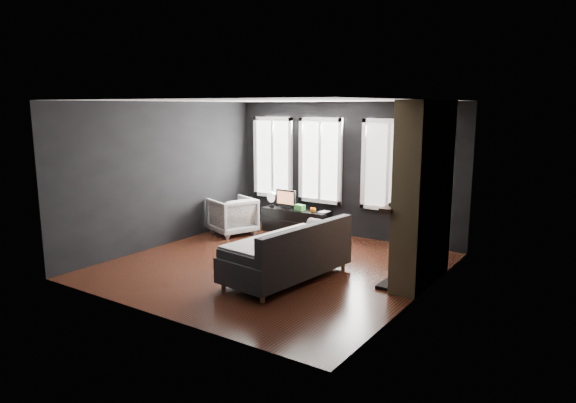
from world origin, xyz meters
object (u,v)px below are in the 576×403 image
Objects in this scene: mug at (313,209)px; book at (321,206)px; sofa at (287,250)px; media_console at (297,221)px; armchair at (233,214)px; monitor at (286,198)px; mantel_vase at (418,190)px.

mug is 0.50× the size of book.
sofa reaches higher than book.
media_console is (-1.44, 2.50, -0.20)m from sofa.
monitor is (0.80, 0.79, 0.30)m from armchair.
monitor is 3.42m from mantel_vase.
book is at bearing 4.30° from media_console.
armchair is at bearing -132.45° from monitor.
mantel_vase is (3.20, -1.03, 0.60)m from monitor.
monitor is 0.82m from book.
monitor is at bearing 131.21° from sofa.
monitor reaches higher than book.
monitor is (-1.70, 2.49, 0.27)m from sofa.
media_console is 3.30m from mantel_vase.
book reaches higher than mug.
armchair is 1.69× the size of monitor.
book is at bearing 155.20° from mantel_vase.
sofa is at bearing -52.84° from monitor.
armchair is 1.67m from mug.
monitor is 4.30× the size of mug.
monitor is 0.71m from mug.
mantel_vase is (4.00, -0.24, 0.90)m from armchair.
sofa is 9.30× the size of book.
mantel_vase is at bearing -21.43° from mug.
monitor is at bearing 176.06° from mug.
mug is (-1.01, 2.44, 0.10)m from sofa.
sofa is 3.02m from armchair.
media_console is 12.72× the size of mug.
mantel_vase is (2.40, -1.11, 0.70)m from book.
sofa is 1.45× the size of media_console.
media_console is at bearing 126.77° from sofa.
mantel_vase is at bearing 107.73° from armchair.
sofa is 2.90m from media_console.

